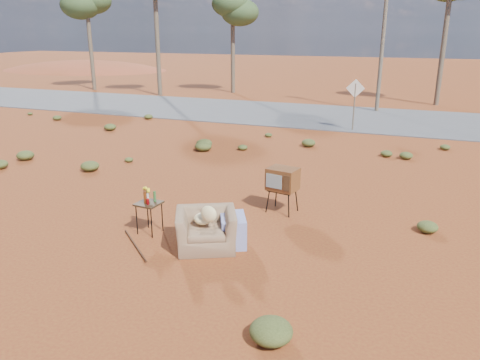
% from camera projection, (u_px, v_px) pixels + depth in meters
% --- Properties ---
extents(ground, '(140.00, 140.00, 0.00)m').
position_uv_depth(ground, '(202.00, 234.00, 9.97)').
color(ground, brown).
rests_on(ground, ground).
extents(highway, '(140.00, 7.00, 0.04)m').
position_uv_depth(highway, '(330.00, 116.00, 23.31)').
color(highway, '#565659').
rests_on(highway, ground).
extents(dirt_mound, '(26.00, 18.00, 2.00)m').
position_uv_depth(dirt_mound, '(84.00, 70.00, 50.36)').
color(dirt_mound, '#9C3D25').
rests_on(dirt_mound, ground).
extents(armchair, '(1.52, 1.38, 1.02)m').
position_uv_depth(armchair, '(211.00, 224.00, 9.24)').
color(armchair, brown).
rests_on(armchair, ground).
extents(tv_unit, '(0.76, 0.66, 1.08)m').
position_uv_depth(tv_unit, '(283.00, 180.00, 10.93)').
color(tv_unit, black).
rests_on(tv_unit, ground).
extents(side_table, '(0.52, 0.52, 0.97)m').
position_uv_depth(side_table, '(148.00, 201.00, 9.85)').
color(side_table, '#342312').
rests_on(side_table, ground).
extents(rusty_bar, '(1.19, 1.09, 0.04)m').
position_uv_depth(rusty_bar, '(135.00, 245.00, 9.39)').
color(rusty_bar, '#472413').
rests_on(rusty_bar, ground).
extents(road_sign, '(0.78, 0.06, 2.19)m').
position_uv_depth(road_sign, '(355.00, 96.00, 19.68)').
color(road_sign, brown).
rests_on(road_sign, ground).
extents(eucalyptus_far_left, '(3.20, 3.20, 7.10)m').
position_uv_depth(eucalyptus_far_left, '(86.00, 2.00, 32.03)').
color(eucalyptus_far_left, brown).
rests_on(eucalyptus_far_left, ground).
extents(eucalyptus_near_left, '(3.20, 3.20, 6.60)m').
position_uv_depth(eucalyptus_near_left, '(233.00, 9.00, 30.58)').
color(eucalyptus_near_left, brown).
rests_on(eucalyptus_near_left, ground).
extents(utility_pole_center, '(1.40, 0.20, 8.00)m').
position_uv_depth(utility_pole_center, '(384.00, 30.00, 23.59)').
color(utility_pole_center, brown).
rests_on(utility_pole_center, ground).
extents(scrub_patch, '(17.49, 8.07, 0.33)m').
position_uv_depth(scrub_patch, '(239.00, 169.00, 14.13)').
color(scrub_patch, '#4E5826').
rests_on(scrub_patch, ground).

